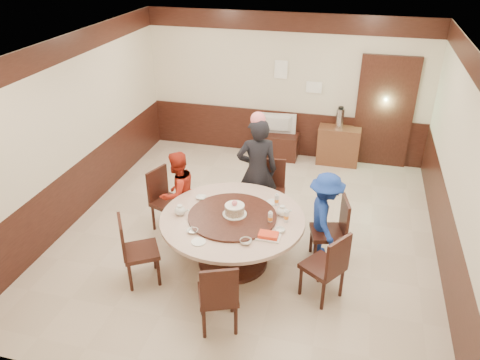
% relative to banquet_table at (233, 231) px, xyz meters
% --- Properties ---
extents(room, '(6.00, 6.04, 2.84)m').
position_rel_banquet_table_xyz_m(room, '(0.05, 0.80, 0.55)').
color(room, beige).
rests_on(room, ground).
extents(banquet_table, '(1.92, 1.92, 0.78)m').
position_rel_banquet_table_xyz_m(banquet_table, '(0.00, 0.00, 0.00)').
color(banquet_table, black).
rests_on(banquet_table, ground).
extents(chair_0, '(0.54, 0.54, 0.97)m').
position_rel_banquet_table_xyz_m(chair_0, '(1.26, 0.40, -0.23)').
color(chair_0, black).
rests_on(chair_0, ground).
extents(chair_1, '(0.49, 0.50, 0.97)m').
position_rel_banquet_table_xyz_m(chair_1, '(0.28, 1.24, -0.23)').
color(chair_1, black).
rests_on(chair_1, ground).
extents(chair_2, '(0.57, 0.56, 0.97)m').
position_rel_banquet_table_xyz_m(chair_2, '(-1.18, 0.59, -0.23)').
color(chair_2, black).
rests_on(chair_2, ground).
extents(chair_3, '(0.61, 0.61, 0.97)m').
position_rel_banquet_table_xyz_m(chair_3, '(-1.07, -0.65, -0.23)').
color(chair_3, black).
rests_on(chair_3, ground).
extents(chair_4, '(0.57, 0.58, 0.97)m').
position_rel_banquet_table_xyz_m(chair_4, '(0.15, -1.18, -0.23)').
color(chair_4, black).
rests_on(chair_4, ground).
extents(chair_5, '(0.61, 0.61, 0.97)m').
position_rel_banquet_table_xyz_m(chair_5, '(1.27, -0.37, -0.23)').
color(chair_5, black).
rests_on(chair_5, ground).
extents(person_standing, '(0.73, 0.60, 1.72)m').
position_rel_banquet_table_xyz_m(person_standing, '(0.07, 1.16, 0.33)').
color(person_standing, black).
rests_on(person_standing, ground).
extents(person_red, '(0.72, 0.79, 1.31)m').
position_rel_banquet_table_xyz_m(person_red, '(-1.00, 0.58, 0.12)').
color(person_red, '#AC2717').
rests_on(person_red, ground).
extents(person_blue, '(0.69, 0.93, 1.29)m').
position_rel_banquet_table_xyz_m(person_blue, '(1.18, 0.49, 0.11)').
color(person_blue, navy).
rests_on(person_blue, ground).
extents(birthday_cake, '(0.32, 0.32, 0.21)m').
position_rel_banquet_table_xyz_m(birthday_cake, '(0.02, 0.03, 0.32)').
color(birthday_cake, white).
rests_on(birthday_cake, banquet_table).
extents(teapot_left, '(0.17, 0.15, 0.13)m').
position_rel_banquet_table_xyz_m(teapot_left, '(-0.69, -0.11, 0.28)').
color(teapot_left, white).
rests_on(teapot_left, banquet_table).
extents(teapot_right, '(0.17, 0.15, 0.13)m').
position_rel_banquet_table_xyz_m(teapot_right, '(0.63, 0.21, 0.28)').
color(teapot_right, white).
rests_on(teapot_right, banquet_table).
extents(bowl_0, '(0.14, 0.14, 0.04)m').
position_rel_banquet_table_xyz_m(bowl_0, '(-0.55, 0.35, 0.23)').
color(bowl_0, white).
rests_on(bowl_0, banquet_table).
extents(bowl_1, '(0.15, 0.15, 0.05)m').
position_rel_banquet_table_xyz_m(bowl_1, '(0.31, -0.52, 0.24)').
color(bowl_1, white).
rests_on(bowl_1, banquet_table).
extents(bowl_2, '(0.14, 0.14, 0.03)m').
position_rel_banquet_table_xyz_m(bowl_2, '(-0.40, -0.46, 0.23)').
color(bowl_2, white).
rests_on(bowl_2, banquet_table).
extents(bowl_3, '(0.13, 0.13, 0.04)m').
position_rel_banquet_table_xyz_m(bowl_3, '(0.67, -0.17, 0.24)').
color(bowl_3, white).
rests_on(bowl_3, banquet_table).
extents(saucer_near, '(0.18, 0.18, 0.01)m').
position_rel_banquet_table_xyz_m(saucer_near, '(-0.25, -0.65, 0.22)').
color(saucer_near, white).
rests_on(saucer_near, banquet_table).
extents(saucer_far, '(0.18, 0.18, 0.01)m').
position_rel_banquet_table_xyz_m(saucer_far, '(0.45, 0.50, 0.22)').
color(saucer_far, white).
rests_on(saucer_far, banquet_table).
extents(shrimp_platter, '(0.30, 0.20, 0.06)m').
position_rel_banquet_table_xyz_m(shrimp_platter, '(0.55, -0.34, 0.24)').
color(shrimp_platter, white).
rests_on(shrimp_platter, banquet_table).
extents(bottle_0, '(0.06, 0.06, 0.16)m').
position_rel_banquet_table_xyz_m(bottle_0, '(0.51, -0.02, 0.30)').
color(bottle_0, white).
rests_on(bottle_0, banquet_table).
extents(bottle_1, '(0.06, 0.06, 0.16)m').
position_rel_banquet_table_xyz_m(bottle_1, '(0.71, 0.07, 0.30)').
color(bottle_1, white).
rests_on(bottle_1, banquet_table).
extents(bottle_2, '(0.06, 0.06, 0.16)m').
position_rel_banquet_table_xyz_m(bottle_2, '(0.51, 0.45, 0.30)').
color(bottle_2, white).
rests_on(bottle_2, banquet_table).
extents(tv_stand, '(0.85, 0.45, 0.50)m').
position_rel_banquet_table_xyz_m(tv_stand, '(-0.05, 3.53, -0.28)').
color(tv_stand, black).
rests_on(tv_stand, ground).
extents(television, '(0.72, 0.15, 0.41)m').
position_rel_banquet_table_xyz_m(television, '(-0.05, 3.53, 0.17)').
color(television, gray).
rests_on(television, tv_stand).
extents(side_cabinet, '(0.80, 0.40, 0.75)m').
position_rel_banquet_table_xyz_m(side_cabinet, '(1.17, 3.56, -0.16)').
color(side_cabinet, brown).
rests_on(side_cabinet, ground).
extents(thermos, '(0.15, 0.15, 0.38)m').
position_rel_banquet_table_xyz_m(thermos, '(1.15, 3.56, 0.41)').
color(thermos, silver).
rests_on(thermos, side_cabinet).
extents(notice_left, '(0.25, 0.00, 0.35)m').
position_rel_banquet_table_xyz_m(notice_left, '(-0.06, 3.74, 1.22)').
color(notice_left, white).
rests_on(notice_left, room).
extents(notice_right, '(0.30, 0.00, 0.22)m').
position_rel_banquet_table_xyz_m(notice_right, '(0.59, 3.74, 0.92)').
color(notice_right, white).
rests_on(notice_right, room).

